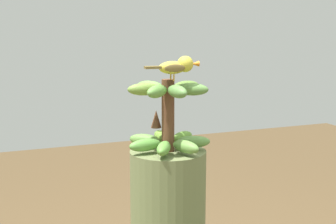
{
  "coord_description": "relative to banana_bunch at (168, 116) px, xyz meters",
  "views": [
    {
      "loc": [
        0.6,
        1.51,
        1.37
      ],
      "look_at": [
        0.0,
        0.0,
        1.08
      ],
      "focal_mm": 53.04,
      "sensor_mm": 36.0,
      "label": 1
    }
  ],
  "objects": [
    {
      "name": "perched_bird",
      "position": [
        -0.02,
        0.04,
        0.17
      ],
      "size": [
        0.18,
        0.06,
        0.08
      ],
      "color": "#C68933",
      "rests_on": "banana_bunch"
    },
    {
      "name": "banana_bunch",
      "position": [
        0.0,
        0.0,
        0.0
      ],
      "size": [
        0.29,
        0.28,
        0.24
      ],
      "color": "brown",
      "rests_on": "banana_tree"
    }
  ]
}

